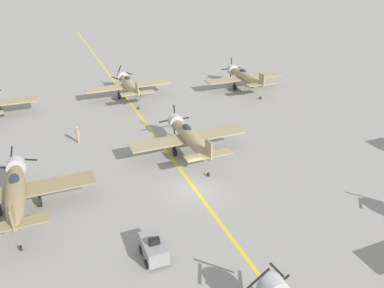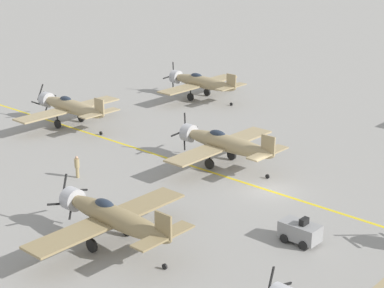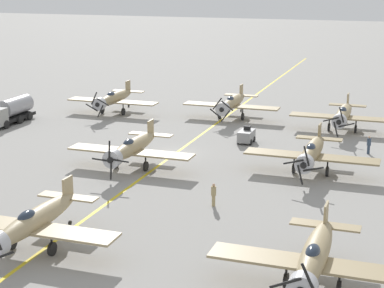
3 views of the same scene
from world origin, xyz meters
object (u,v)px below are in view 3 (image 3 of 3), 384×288
at_px(tow_tractor, 246,136).
at_px(ground_crew_inspecting, 369,144).
at_px(airplane_far_left, 314,257).
at_px(airplane_near_right, 114,99).
at_px(airplane_mid_center, 132,148).
at_px(airplane_far_center, 33,221).
at_px(fuel_tanker, 9,111).
at_px(airplane_mid_left, 312,152).
at_px(ground_crew_walking, 214,194).
at_px(airplane_near_left, 343,114).
at_px(airplane_near_center, 232,103).

xyz_separation_m(tow_tractor, ground_crew_inspecting, (-12.73, 0.22, 0.23)).
height_order(airplane_far_left, ground_crew_inspecting, airplane_far_left).
relative_size(airplane_near_right, airplane_mid_center, 1.00).
relative_size(airplane_far_center, tow_tractor, 4.62).
xyz_separation_m(airplane_far_left, fuel_tanker, (41.29, -30.31, -0.50)).
bearing_deg(airplane_mid_left, tow_tractor, -30.80).
height_order(airplane_far_left, ground_crew_walking, airplane_far_left).
bearing_deg(airplane_near_right, airplane_near_left, 164.57).
distance_m(airplane_far_center, fuel_tanker, 38.67).
xyz_separation_m(fuel_tanker, ground_crew_walking, (-31.84, 19.18, -0.50)).
bearing_deg(ground_crew_inspecting, airplane_mid_center, 31.17).
bearing_deg(ground_crew_walking, airplane_near_right, -51.80).
bearing_deg(ground_crew_walking, airplane_far_center, 53.73).
xyz_separation_m(airplane_near_center, tow_tractor, (-4.69, 10.90, -1.22)).
bearing_deg(tow_tractor, airplane_near_center, -66.72).
bearing_deg(fuel_tanker, airplane_near_center, -155.24).
xyz_separation_m(airplane_far_center, airplane_near_right, (13.76, -40.18, 0.00)).
xyz_separation_m(airplane_near_left, ground_crew_walking, (6.73, 28.42, -1.00)).
distance_m(fuel_tanker, ground_crew_walking, 37.17).
xyz_separation_m(airplane_mid_left, fuel_tanker, (37.69, -8.20, -0.50)).
xyz_separation_m(airplane_near_right, fuel_tanker, (9.46, 9.26, -0.50)).
bearing_deg(ground_crew_inspecting, airplane_near_left, -68.34).
distance_m(airplane_mid_center, tow_tractor, 14.79).
relative_size(fuel_tanker, ground_crew_inspecting, 4.29).
bearing_deg(ground_crew_walking, airplane_far_left, 130.33).
height_order(fuel_tanker, tow_tractor, fuel_tanker).
distance_m(airplane_near_right, ground_crew_inspecting, 33.89).
xyz_separation_m(airplane_near_right, ground_crew_inspecting, (-32.66, 8.98, -0.99)).
bearing_deg(airplane_mid_left, airplane_near_left, -77.31).
relative_size(airplane_near_center, airplane_mid_left, 1.00).
bearing_deg(airplane_near_center, ground_crew_inspecting, 158.96).
bearing_deg(airplane_far_left, tow_tractor, -59.82).
height_order(fuel_tanker, ground_crew_inspecting, fuel_tanker).
relative_size(airplane_near_center, airplane_far_center, 1.00).
distance_m(tow_tractor, ground_crew_walking, 19.84).
distance_m(airplane_near_right, airplane_mid_center, 24.59).
xyz_separation_m(airplane_near_center, airplane_far_left, (-16.58, 41.71, 0.00)).
distance_m(airplane_near_left, airplane_near_right, 29.10).
bearing_deg(fuel_tanker, ground_crew_walking, 148.93).
relative_size(airplane_near_right, tow_tractor, 4.62).
bearing_deg(airplane_near_left, airplane_far_left, 106.72).
height_order(airplane_near_right, airplane_mid_center, airplane_mid_center).
distance_m(airplane_mid_left, ground_crew_walking, 12.49).
height_order(airplane_far_left, tow_tractor, airplane_far_left).
xyz_separation_m(airplane_mid_center, fuel_tanker, (21.71, -12.07, -0.50)).
xyz_separation_m(airplane_near_center, ground_crew_walking, (-7.13, 30.58, -1.00)).
distance_m(airplane_near_center, airplane_mid_center, 23.66).
distance_m(airplane_mid_center, ground_crew_walking, 12.42).
distance_m(airplane_near_center, airplane_far_left, 44.89).
xyz_separation_m(airplane_near_center, fuel_tanker, (24.71, 11.40, -0.50)).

